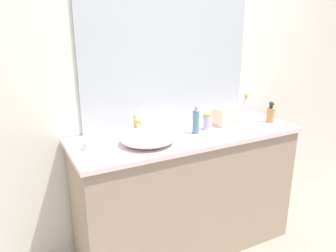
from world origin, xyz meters
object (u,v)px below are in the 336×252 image
Objects in this scene: lotion_bottle at (270,114)px; candle_jar at (88,146)px; spray_can at (245,109)px; tissue_box at (223,116)px; sink_basin at (148,137)px; soap_dispenser at (196,121)px; perfume_bottle at (207,122)px.

lotion_bottle reaches higher than candle_jar.
candle_jar is at bearing -178.57° from spray_can.
spray_can reaches higher than tissue_box.
sink_basin reaches higher than candle_jar.
soap_dispenser is at bearing -171.55° from spray_can.
lotion_bottle is 0.38m from tissue_box.
sink_basin is 0.37m from candle_jar.
soap_dispenser is at bearing -3.28° from candle_jar.
sink_basin is 5.80× the size of candle_jar.
spray_can is 0.21m from tissue_box.
sink_basin is at bearing -174.56° from soap_dispenser.
spray_can is at bearing 0.76° from tissue_box.
spray_can is 1.22m from candle_jar.
perfume_bottle is at bearing 172.25° from lotion_bottle.
sink_basin is at bearing -171.63° from perfume_bottle.
soap_dispenser is 0.28m from tissue_box.
sink_basin is 0.49m from perfume_bottle.
soap_dispenser is 1.25× the size of lotion_bottle.
tissue_box is at bearing 14.13° from soap_dispenser.
tissue_box is (0.16, 0.03, 0.02)m from perfume_bottle.
tissue_box reaches higher than perfume_bottle.
lotion_bottle is 2.66× the size of candle_jar.
sink_basin is 0.86m from spray_can.
candle_jar is (-0.36, 0.08, -0.02)m from sink_basin.
sink_basin is 0.65m from tissue_box.
candle_jar is at bearing 167.87° from sink_basin.
lotion_bottle is (0.64, -0.03, -0.02)m from soap_dispenser.
perfume_bottle is 1.90× the size of candle_jar.
spray_can is (-0.16, 0.11, 0.03)m from lotion_bottle.
sink_basin is 3.05× the size of perfume_bottle.
lotion_bottle reaches higher than sink_basin.
spray_can reaches higher than perfume_bottle.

